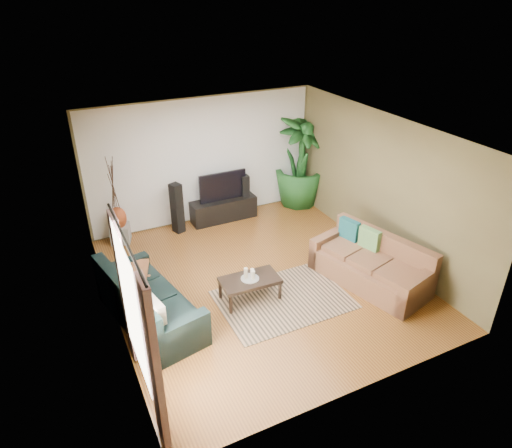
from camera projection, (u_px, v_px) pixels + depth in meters
floor at (261, 281)px, 8.12m from camera, size 5.50×5.50×0.00m
ceiling at (262, 133)px, 6.85m from camera, size 5.50×5.50×0.00m
wall_back at (203, 161)px, 9.67m from camera, size 5.00×0.00×5.00m
wall_front at (367, 308)px, 5.31m from camera, size 5.00×0.00×5.00m
wall_left at (105, 247)px, 6.52m from camera, size 0.00×5.50×5.50m
wall_right at (382, 187)px, 8.45m from camera, size 0.00×5.50×5.50m
backwall_panel at (204, 161)px, 9.66m from camera, size 4.90×0.00×4.90m
window_pane at (131, 308)px, 5.24m from camera, size 0.00×1.80×1.80m
curtain_near at (154, 366)px, 4.78m from camera, size 0.08×0.35×2.20m
curtain_far at (125, 289)px, 5.97m from camera, size 0.08×0.35×2.20m
curtain_rod at (125, 239)px, 4.83m from camera, size 0.03×1.90×0.03m
sofa_left at (149, 298)px, 6.98m from camera, size 1.31×2.24×0.85m
sofa_right at (370, 262)px, 7.89m from camera, size 1.42×2.21×0.85m
area_rug at (283, 299)px, 7.64m from camera, size 2.13×1.51×0.01m
coffee_table at (250, 289)px, 7.58m from camera, size 0.99×0.57×0.40m
candle_tray at (250, 278)px, 7.48m from camera, size 0.30×0.30×0.01m
candle_tall at (246, 273)px, 7.44m from camera, size 0.06×0.06×0.19m
candle_mid at (253, 275)px, 7.43m from camera, size 0.06×0.06×0.15m
candle_short at (252, 272)px, 7.53m from camera, size 0.06×0.06×0.12m
tv_stand at (224, 209)px, 10.12m from camera, size 1.46×0.45×0.48m
television at (223, 186)px, 9.85m from camera, size 1.07×0.06×0.63m
speaker_left at (177, 208)px, 9.47m from camera, size 0.26×0.27×1.09m
speaker_right at (245, 195)px, 10.21m from camera, size 0.18×0.20×0.95m
potted_plant at (300, 161)px, 10.48m from camera, size 1.44×1.44×2.12m
plant_pot at (298, 197)px, 10.90m from camera, size 0.39×0.39×0.30m
pedestal at (120, 233)px, 9.27m from camera, size 0.46×0.46×0.37m
vase at (118, 218)px, 9.10m from camera, size 0.34×0.34×0.47m
side_table at (133, 283)px, 7.55m from camera, size 0.70×0.70×0.58m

